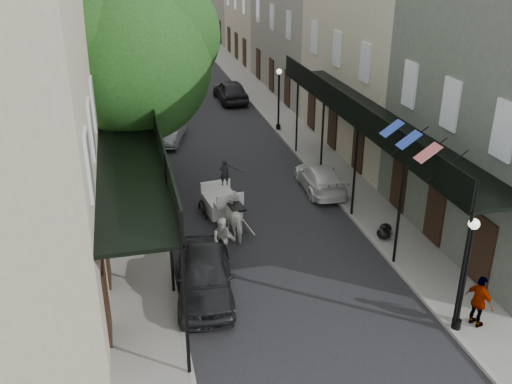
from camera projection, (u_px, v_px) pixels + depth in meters
ground at (306, 312)px, 18.21m from camera, size 140.00×140.00×0.00m
road at (207, 126)px, 35.93m from camera, size 8.00×90.00×0.01m
sidewalk_left at (126, 131)px, 34.84m from camera, size 2.20×90.00×0.12m
sidewalk_right at (283, 120)px, 36.98m from camera, size 2.20×90.00×0.12m
building_row_left at (64, 23)px, 40.80m from camera, size 5.00×80.00×10.50m
building_row_right at (293, 16)px, 44.48m from camera, size 5.00×80.00×10.50m
gallery_left at (133, 135)px, 21.71m from camera, size 2.20×18.05×4.88m
gallery_right at (367, 117)px, 23.76m from camera, size 2.20×18.05×4.88m
tree_near at (139, 54)px, 23.67m from camera, size 7.31×6.80×9.63m
tree_far at (128, 24)px, 36.33m from camera, size 6.45×6.00×8.61m
lamppost_right_near at (465, 274)px, 16.47m from camera, size 0.32×0.32×3.71m
lamppost_left at (157, 191)px, 21.81m from camera, size 0.32×0.32×3.71m
lamppost_right_far at (279, 98)px, 34.20m from camera, size 0.32×0.32×3.71m
horse at (237, 217)px, 22.56m from camera, size 1.09×1.97×1.59m
carriage at (219, 188)px, 24.57m from camera, size 1.81×2.49×2.65m
pedestrian_walking at (223, 241)px, 20.61m from camera, size 0.99×0.84×1.79m
pedestrian_sidewalk_left at (112, 139)px, 30.75m from camera, size 1.23×1.03×1.65m
pedestrian_sidewalk_right at (479, 302)px, 17.06m from camera, size 0.70×1.07×1.70m
car_left_near at (205, 275)px, 18.74m from camera, size 2.37×4.70×1.53m
car_left_mid at (168, 129)px, 33.12m from camera, size 2.66×4.68×1.46m
car_left_far at (143, 98)px, 39.37m from camera, size 3.26×5.74×1.51m
car_right_near at (320, 178)px, 26.71m from camera, size 1.87×4.23×1.21m
car_right_far at (231, 91)px, 40.96m from camera, size 2.01×4.71×1.59m
trash_bags at (384, 231)px, 22.45m from camera, size 0.81×0.96×0.46m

